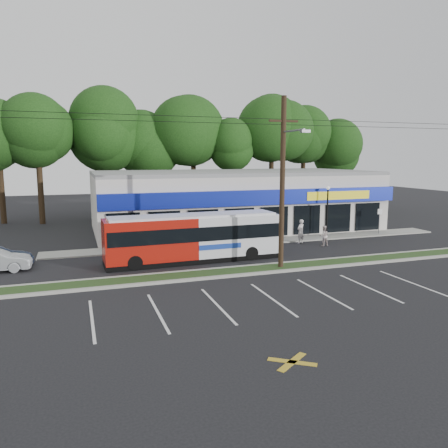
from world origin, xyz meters
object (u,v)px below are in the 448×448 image
Objects in this scene: lamp_post at (327,205)px; sign_post at (380,217)px; utility_pole at (280,177)px; metrobus at (194,236)px; pedestrian_a at (301,231)px; car_dark at (249,235)px; pedestrian_b at (324,236)px.

lamp_post reaches higher than sign_post.
sign_post is (13.17, 7.65, -3.86)m from utility_pole.
sign_post is 0.20× the size of metrobus.
utility_pole is 4.45× the size of metrobus.
utility_pole reaches higher than sign_post.
utility_pole reaches higher than pedestrian_a.
car_dark is at bearing 34.89° from metrobus.
lamp_post is at bearing -178.71° from pedestrian_a.
pedestrian_b is at bearing -125.54° from lamp_post.
sign_post reaches higher than pedestrian_a.
pedestrian_a reaches higher than pedestrian_b.
sign_post is at bearing 11.60° from metrobus.
car_dark is 2.79× the size of pedestrian_b.
lamp_post is at bearing 17.54° from metrobus.
lamp_post is 3.87m from pedestrian_a.
utility_pole reaches higher than car_dark.
utility_pole is 9.24m from pedestrian_b.
metrobus is 7.36× the size of pedestrian_b.
car_dark is (1.17, 7.57, -4.69)m from utility_pole.
utility_pole is at bearing 29.94° from pedestrian_a.
pedestrian_b is at bearing -128.24° from car_dark.
pedestrian_b is at bearing -159.81° from sign_post.
utility_pole is at bearing -41.67° from metrobus.
pedestrian_b is (6.17, 5.07, -4.65)m from utility_pole.
pedestrian_a is (3.84, -1.09, 0.20)m from car_dark.
car_dark is (5.41, 4.00, -0.86)m from metrobus.
metrobus is at bearing -166.83° from sign_post.
pedestrian_a is (-3.16, -1.39, -1.74)m from lamp_post.
lamp_post is 2.78× the size of pedestrian_b.
lamp_post is 0.38× the size of metrobus.
sign_post is 17.88m from metrobus.
utility_pole is 11.75× the size of car_dark.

